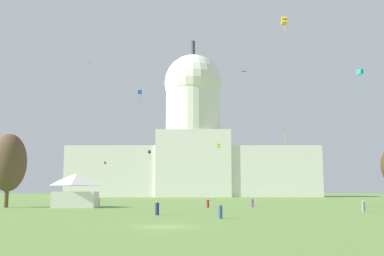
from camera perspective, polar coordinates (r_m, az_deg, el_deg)
ground_plane at (r=37.25m, az=-3.54°, el=-12.30°), size 800.00×800.00×0.00m
capitol_building at (r=205.79m, az=0.34°, el=-2.41°), size 110.90×26.51×72.41m
event_tent at (r=80.65m, az=-14.19°, el=-7.60°), size 7.79×7.63×5.80m
tree_west_mid at (r=84.17m, az=-21.94°, el=-4.07°), size 6.36×5.43×12.63m
person_orange_lawn_far_right at (r=86.50m, az=-11.46°, el=-9.14°), size 0.36×0.36×1.57m
person_purple_mid_right at (r=80.23m, az=7.81°, el=-9.36°), size 0.58×0.58×1.53m
person_grey_front_left at (r=67.02m, az=20.95°, el=-9.24°), size 0.61×0.61×1.53m
person_maroon_back_left at (r=77.71m, az=2.19°, el=-9.50°), size 0.61×0.61×1.49m
person_orange_front_center at (r=89.35m, az=-13.88°, el=-9.03°), size 0.54×0.54×1.61m
person_navy_back_right at (r=54.31m, az=-4.23°, el=-10.10°), size 0.56×0.56×1.67m
person_denim_edge_west at (r=47.65m, az=3.75°, el=-10.51°), size 0.64×0.64×1.53m
kite_magenta_high at (r=136.26m, az=6.71°, el=7.06°), size 1.41×0.92×0.28m
kite_yellow_low at (r=96.23m, az=11.50°, el=-0.30°), size 0.96×1.72×2.62m
kite_red_mid at (r=161.77m, az=9.28°, el=2.91°), size 1.56×1.64×2.78m
kite_black_low at (r=147.33m, az=-5.19°, el=-3.02°), size 1.07×1.11×3.14m
kite_pink_high at (r=151.95m, az=-12.64°, el=7.95°), size 0.64×0.90×4.03m
kite_violet_low at (r=124.39m, az=-10.70°, el=-4.33°), size 0.77×0.73×0.77m
kite_turquoise_mid at (r=89.89m, az=20.60°, el=6.63°), size 1.24×1.23×3.90m
kite_blue_mid at (r=121.17m, az=-6.39°, el=4.39°), size 1.16×0.43×3.73m
kite_gold_mid at (r=89.23m, az=11.71°, el=13.07°), size 1.00×1.09×3.28m
kite_lime_low at (r=151.30m, az=3.56°, el=-2.18°), size 1.21×1.28×3.11m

